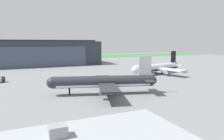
{
  "coord_description": "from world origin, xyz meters",
  "views": [
    {
      "loc": [
        -23.75,
        -64.14,
        16.83
      ],
      "look_at": [
        10.76,
        13.49,
        5.42
      ],
      "focal_mm": 32.87,
      "sensor_mm": 36.0,
      "label": 1
    }
  ],
  "objects": [
    {
      "name": "ground_plane",
      "position": [
        0.0,
        0.0,
        0.0
      ],
      "size": [
        440.0,
        440.0,
        0.0
      ],
      "primitive_type": "plane",
      "color": "slate"
    },
    {
      "name": "grass_field_strip",
      "position": [
        0.0,
        173.86,
        0.04
      ],
      "size": [
        440.0,
        56.0,
        0.08
      ],
      "primitive_type": "cube",
      "color": "#378038",
      "rests_on": "ground_plane"
    },
    {
      "name": "maintenance_hangar",
      "position": [
        -20.21,
        99.31,
        8.98
      ],
      "size": [
        104.73,
        36.52,
        18.88
      ],
      "color": "#2D333D",
      "rests_on": "ground_plane"
    },
    {
      "name": "airliner_near_right",
      "position": [
        0.43,
        -3.06,
        4.09
      ],
      "size": [
        34.64,
        28.28,
        12.55
      ],
      "color": "#282B33",
      "rests_on": "ground_plane"
    },
    {
      "name": "airliner_far_right",
      "position": [
        42.51,
        25.18,
        3.56
      ],
      "size": [
        35.8,
        30.82,
        12.01
      ],
      "color": "silver",
      "rests_on": "ground_plane"
    }
  ]
}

